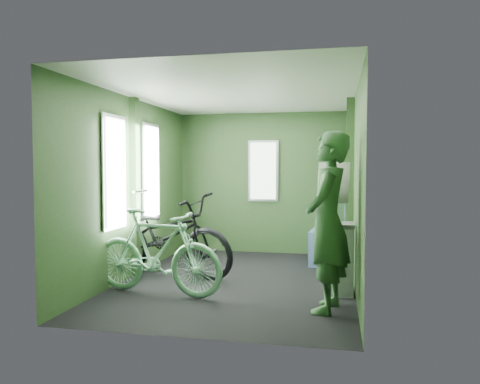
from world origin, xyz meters
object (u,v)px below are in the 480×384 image
Objects in this scene: bicycle_black at (166,275)px; passenger at (328,221)px; bicycle_mint at (157,295)px; bench_seat at (334,241)px; waste_box at (343,259)px.

passenger reaches higher than bicycle_black.
bicycle_mint is 1.51× the size of bench_seat.
bicycle_black is 2.53m from passenger.
passenger is 2.22× the size of waste_box.
bicycle_mint is at bearing -147.60° from bicycle_black.
passenger reaches higher than bicycle_mint.
waste_box is at bearing -67.20° from bicycle_mint.
passenger reaches higher than bench_seat.
bicycle_mint is at bearing -125.34° from bench_seat.
bicycle_mint is 2.10m from waste_box.
waste_box reaches higher than bicycle_black.
bench_seat is (1.90, 2.23, 0.31)m from bicycle_mint.
bench_seat is (2.14, 1.32, 0.31)m from bicycle_black.
bicycle_black is at bearing -108.25° from passenger.
bicycle_mint is 2.06m from passenger.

